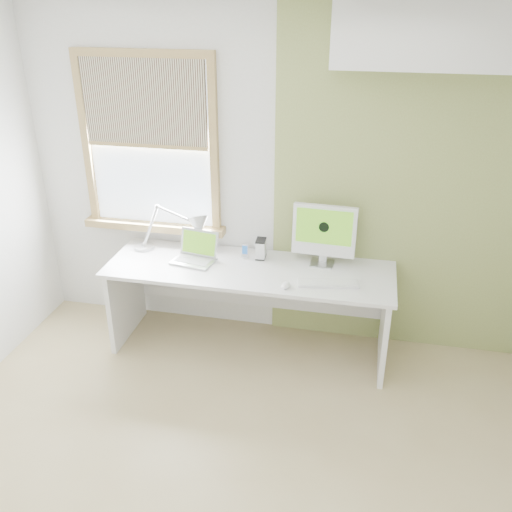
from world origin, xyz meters
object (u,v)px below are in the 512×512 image
(laptop, at_px, (196,253))
(imac, at_px, (324,232))
(desk_lamp, at_px, (188,228))
(desk, at_px, (251,286))
(external_drive, at_px, (261,249))

(laptop, relative_size, imac, 0.74)
(desk_lamp, xyz_separation_m, laptop, (0.10, -0.14, -0.15))
(desk_lamp, bearing_deg, laptop, -53.72)
(desk, distance_m, desk_lamp, 0.68)
(laptop, bearing_deg, desk, 1.40)
(desk, relative_size, imac, 4.53)
(desk, distance_m, external_drive, 0.31)
(external_drive, bearing_deg, desk, -110.78)
(external_drive, height_order, imac, imac)
(desk, bearing_deg, laptop, -178.60)
(laptop, bearing_deg, external_drive, 16.39)
(external_drive, relative_size, imac, 0.32)
(desk_lamp, height_order, laptop, desk_lamp)
(external_drive, xyz_separation_m, imac, (0.49, 0.00, 0.19))
(desk_lamp, distance_m, laptop, 0.22)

